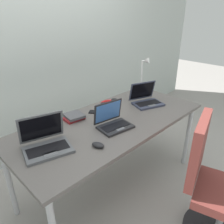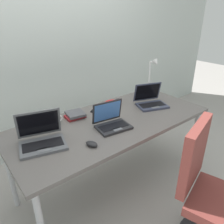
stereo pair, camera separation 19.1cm
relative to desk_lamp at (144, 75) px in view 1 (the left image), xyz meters
The scene contains 14 objects.
ground_plane 1.26m from the desk_lamp, 160.97° to the right, with size 12.00×12.00×0.00m, color gray.
wall_back 1.21m from the desk_lamp, 134.21° to the left, with size 6.00×0.13×2.60m.
desk 0.88m from the desk_lamp, 160.97° to the right, with size 1.80×0.80×0.74m.
desk_lamp is the anchor object (origin of this frame).
laptop_center 0.42m from the desk_lamp, 137.77° to the right, with size 0.35×0.33×0.21m.
laptop_far_corner 1.46m from the desk_lamp, 169.89° to the right, with size 0.38×0.34×0.23m.
laptop_near_mouse 0.96m from the desk_lamp, 157.38° to the right, with size 0.30×0.25×0.20m.
computer_mouse 1.28m from the desk_lamp, 156.81° to the right, with size 0.06×0.10×0.03m, color black.
cell_phone 0.82m from the desk_lamp, behind, with size 0.06×0.14×0.01m, color black.
headphones 0.61m from the desk_lamp, behind, with size 0.21×0.18×0.04m.
pill_bottle 1.41m from the desk_lamp, behind, with size 0.04×0.04×0.08m.
book_stack 1.04m from the desk_lamp, behind, with size 0.18×0.18×0.05m.
coffee_mug 1.24m from the desk_lamp, behind, with size 0.11×0.08×0.09m.
office_chair 1.44m from the desk_lamp, 117.93° to the right, with size 0.55×0.60×0.97m.
Camera 1 is at (-1.22, -1.22, 1.64)m, focal length 35.33 mm.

